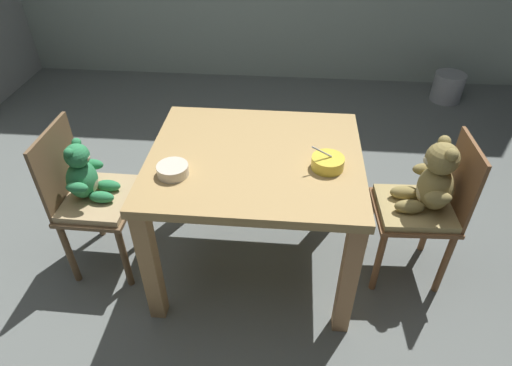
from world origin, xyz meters
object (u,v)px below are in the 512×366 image
(teddy_chair_near_left, at_px, (89,189))
(porridge_bowl_yellow_near_right, at_px, (328,162))
(teddy_chair_near_right, at_px, (428,194))
(porridge_bowl_cream_near_left, at_px, (173,170))
(dining_table, at_px, (255,176))
(metal_pail, at_px, (448,87))

(teddy_chair_near_left, xyz_separation_m, porridge_bowl_yellow_near_right, (1.19, -0.03, 0.26))
(teddy_chair_near_right, xyz_separation_m, porridge_bowl_yellow_near_right, (-0.52, -0.09, 0.22))
(teddy_chair_near_left, distance_m, porridge_bowl_cream_near_left, 0.58)
(dining_table, xyz_separation_m, teddy_chair_near_right, (0.86, 0.02, -0.07))
(dining_table, distance_m, teddy_chair_near_right, 0.86)
(dining_table, height_order, teddy_chair_near_right, teddy_chair_near_right)
(teddy_chair_near_right, xyz_separation_m, porridge_bowl_cream_near_left, (-1.21, -0.20, 0.22))
(teddy_chair_near_right, distance_m, porridge_bowl_cream_near_left, 1.25)
(porridge_bowl_cream_near_left, distance_m, porridge_bowl_yellow_near_right, 0.70)
(dining_table, distance_m, teddy_chair_near_left, 0.86)
(teddy_chair_near_left, relative_size, porridge_bowl_cream_near_left, 5.96)
(teddy_chair_near_left, height_order, porridge_bowl_cream_near_left, teddy_chair_near_left)
(dining_table, bearing_deg, teddy_chair_near_right, 1.32)
(porridge_bowl_yellow_near_right, bearing_deg, teddy_chair_near_left, 178.80)
(dining_table, bearing_deg, teddy_chair_near_left, -176.95)
(porridge_bowl_cream_near_left, height_order, porridge_bowl_yellow_near_right, porridge_bowl_yellow_near_right)
(teddy_chair_near_right, bearing_deg, porridge_bowl_cream_near_left, 6.93)
(porridge_bowl_yellow_near_right, bearing_deg, metal_pail, 60.45)
(teddy_chair_near_right, bearing_deg, teddy_chair_near_left, -0.32)
(teddy_chair_near_right, height_order, porridge_bowl_cream_near_left, teddy_chair_near_right)
(porridge_bowl_yellow_near_right, distance_m, metal_pail, 2.63)
(porridge_bowl_yellow_near_right, bearing_deg, dining_table, 168.23)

